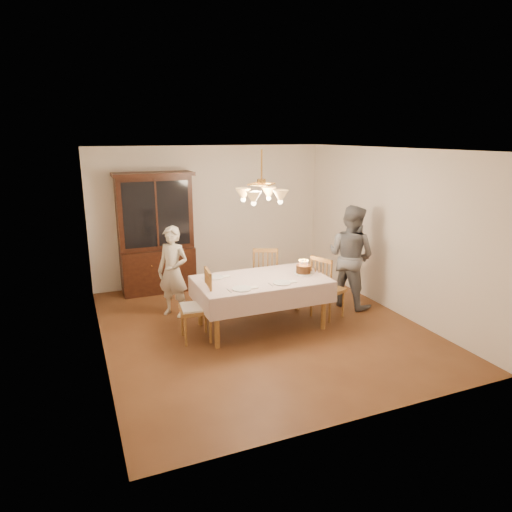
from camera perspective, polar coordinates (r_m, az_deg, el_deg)
name	(u,v)px	position (r m, az deg, el deg)	size (l,w,h in m)	color
ground	(261,327)	(6.93, 0.64, -8.82)	(5.00, 5.00, 0.00)	#562F18
room_shell	(261,223)	(6.46, 0.68, 4.14)	(5.00, 5.00, 5.00)	white
dining_table	(261,283)	(6.68, 0.65, -3.45)	(1.90, 1.10, 0.76)	brown
china_hutch	(156,235)	(8.39, -12.38, 2.55)	(1.38, 0.54, 2.16)	black
chair_far_side	(265,278)	(7.73, 1.17, -2.76)	(0.57, 0.56, 1.00)	brown
chair_left_end	(196,309)	(6.41, -7.50, -6.57)	(0.46, 0.48, 1.00)	brown
chair_right_end	(327,290)	(7.22, 8.90, -4.24)	(0.55, 0.56, 1.00)	brown
elderly_woman	(173,272)	(7.24, -10.33, -1.95)	(0.52, 0.34, 1.44)	beige
adult_in_grey	(351,256)	(7.68, 11.74, -0.04)	(0.82, 0.64, 1.70)	slate
birthday_cake	(303,270)	(6.91, 5.94, -1.71)	(0.30, 0.30, 0.22)	white
place_setting_near_left	(243,289)	(6.21, -1.68, -4.10)	(0.41, 0.27, 0.02)	white
place_setting_near_right	(283,283)	(6.46, 3.35, -3.35)	(0.40, 0.25, 0.02)	white
place_setting_far_left	(216,277)	(6.72, -5.04, -2.67)	(0.40, 0.25, 0.02)	white
chandelier	(261,195)	(6.40, 0.69, 7.62)	(0.62, 0.62, 0.73)	#BF8C3F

